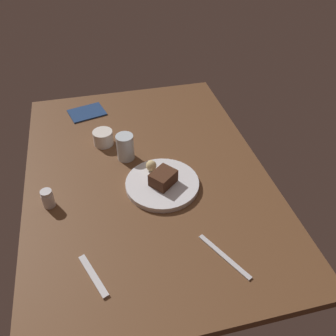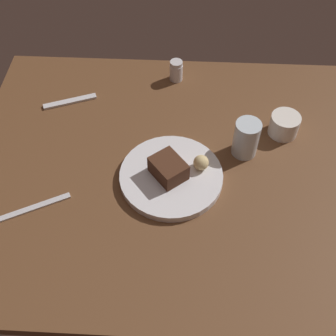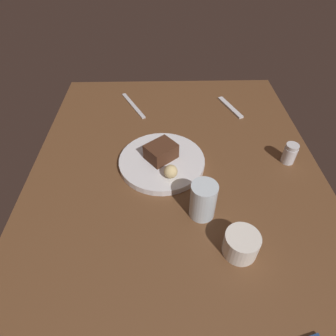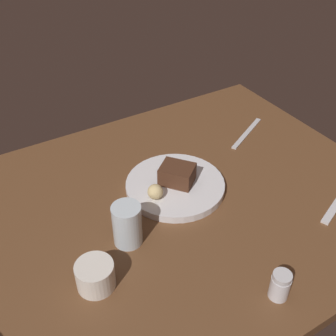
% 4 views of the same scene
% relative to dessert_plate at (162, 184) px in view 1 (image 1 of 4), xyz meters
% --- Properties ---
extents(dining_table, '(1.20, 0.84, 0.03)m').
position_rel_dessert_plate_xyz_m(dining_table, '(0.08, 0.04, -0.02)').
color(dining_table, brown).
rests_on(dining_table, ground).
extents(dessert_plate, '(0.25, 0.25, 0.02)m').
position_rel_dessert_plate_xyz_m(dessert_plate, '(0.00, 0.00, 0.00)').
color(dessert_plate, silver).
rests_on(dessert_plate, dining_table).
extents(chocolate_cake_slice, '(0.10, 0.10, 0.05)m').
position_rel_dessert_plate_xyz_m(chocolate_cake_slice, '(-0.01, -0.00, 0.03)').
color(chocolate_cake_slice, '#472819').
rests_on(chocolate_cake_slice, dessert_plate).
extents(bread_roll, '(0.04, 0.04, 0.04)m').
position_rel_dessert_plate_xyz_m(bread_roll, '(0.07, 0.02, 0.03)').
color(bread_roll, '#DBC184').
rests_on(bread_roll, dessert_plate).
extents(salt_shaker, '(0.04, 0.04, 0.06)m').
position_rel_dessert_plate_xyz_m(salt_shaker, '(-0.00, 0.37, 0.02)').
color(salt_shaker, silver).
rests_on(salt_shaker, dining_table).
extents(water_glass, '(0.06, 0.06, 0.10)m').
position_rel_dessert_plate_xyz_m(water_glass, '(0.18, 0.10, 0.04)').
color(water_glass, silver).
rests_on(water_glass, dining_table).
extents(coffee_cup, '(0.08, 0.08, 0.06)m').
position_rel_dessert_plate_xyz_m(coffee_cup, '(0.29, 0.17, 0.02)').
color(coffee_cup, silver).
rests_on(coffee_cup, dining_table).
extents(dessert_spoon, '(0.15, 0.07, 0.01)m').
position_rel_dessert_plate_xyz_m(dessert_spoon, '(-0.30, 0.26, -0.01)').
color(dessert_spoon, silver).
rests_on(dessert_spoon, dining_table).
extents(butter_knife, '(0.18, 0.10, 0.01)m').
position_rel_dessert_plate_xyz_m(butter_knife, '(-0.32, -0.11, -0.01)').
color(butter_knife, silver).
rests_on(butter_knife, dining_table).
extents(folded_napkin, '(0.15, 0.17, 0.01)m').
position_rel_dessert_plate_xyz_m(folded_napkin, '(0.53, 0.22, -0.01)').
color(folded_napkin, navy).
rests_on(folded_napkin, dining_table).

